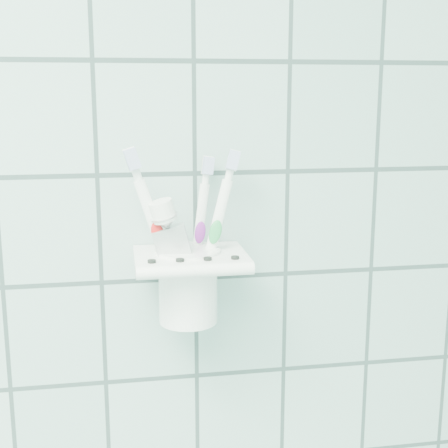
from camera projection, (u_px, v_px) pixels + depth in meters
name	position (u px, v px, depth m)	size (l,w,h in m)	color
holder_bracket	(190.00, 260.00, 0.71)	(0.13, 0.10, 0.04)	white
cup	(188.00, 282.00, 0.71)	(0.08, 0.08, 0.09)	white
toothbrush_pink	(185.00, 231.00, 0.69)	(0.06, 0.02, 0.20)	white
toothbrush_blue	(189.00, 234.00, 0.72)	(0.03, 0.02, 0.18)	white
toothbrush_orange	(194.00, 233.00, 0.70)	(0.06, 0.03, 0.19)	white
toothpaste_tube	(192.00, 247.00, 0.70)	(0.06, 0.03, 0.15)	silver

